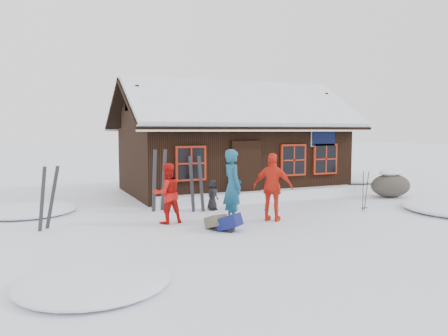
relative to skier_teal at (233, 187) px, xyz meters
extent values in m
plane|color=white|center=(1.11, 0.79, -0.97)|extent=(120.00, 120.00, 0.00)
cube|color=black|center=(2.61, 5.79, 0.28)|extent=(8.00, 5.00, 2.50)
cube|color=black|center=(2.61, 4.31, 2.38)|extent=(8.90, 3.14, 1.88)
cube|color=black|center=(2.61, 7.26, 2.38)|extent=(8.90, 3.14, 1.88)
cube|color=white|center=(2.61, 4.31, 2.52)|extent=(8.72, 3.07, 1.86)
cube|color=white|center=(2.61, 7.26, 2.52)|extent=(8.72, 3.07, 1.86)
cube|color=white|center=(2.61, 5.79, 3.25)|extent=(8.81, 0.22, 0.14)
cube|color=silver|center=(2.61, 2.84, 1.51)|extent=(8.90, 0.10, 0.20)
cube|color=black|center=(2.01, 3.24, 0.03)|extent=(1.00, 0.10, 2.00)
cube|color=black|center=(5.21, 3.21, 1.18)|extent=(1.00, 0.06, 0.60)
cube|color=maroon|center=(0.01, 3.23, 0.38)|extent=(1.04, 0.10, 1.14)
cube|color=black|center=(0.01, 3.19, 0.38)|extent=(0.90, 0.04, 1.00)
cube|color=maroon|center=(3.91, 3.23, 0.38)|extent=(1.04, 0.10, 1.14)
cube|color=black|center=(3.91, 3.19, 0.38)|extent=(0.90, 0.04, 1.00)
cube|color=maroon|center=(5.31, 3.23, 0.38)|extent=(1.04, 0.10, 1.14)
cube|color=black|center=(5.31, 3.19, 0.38)|extent=(0.90, 0.04, 1.00)
cube|color=white|center=(2.61, 3.04, -0.79)|extent=(7.60, 0.60, 0.35)
ellipsoid|color=white|center=(-4.89, 3.79, -0.97)|extent=(2.80, 2.80, 0.34)
ellipsoid|color=white|center=(-3.89, -3.21, -0.97)|extent=(2.40, 2.40, 0.29)
ellipsoid|color=white|center=(9.11, 6.79, -0.97)|extent=(4.00, 4.00, 0.48)
imported|color=navy|center=(0.00, 0.00, 0.00)|extent=(0.49, 0.72, 1.94)
imported|color=red|center=(-1.52, 0.75, -0.18)|extent=(0.82, 0.67, 1.57)
imported|color=red|center=(1.14, -0.10, -0.06)|extent=(1.07, 1.06, 1.82)
imported|color=black|center=(0.27, 2.03, -0.51)|extent=(0.54, 0.50, 0.93)
ellipsoid|color=#49433A|center=(7.17, 1.82, -0.55)|extent=(1.53, 1.14, 0.84)
ellipsoid|color=white|center=(7.17, 1.82, -0.19)|extent=(0.96, 0.69, 0.21)
cube|color=black|center=(-4.51, 1.24, -0.21)|extent=(0.26, 0.31, 1.60)
cube|color=black|center=(-4.28, 1.37, -0.21)|extent=(0.39, 0.08, 1.60)
cube|color=black|center=(-0.40, 1.99, -0.16)|extent=(0.22, 0.08, 1.72)
cube|color=black|center=(-0.12, 1.95, -0.16)|extent=(0.20, 0.11, 1.72)
cube|color=black|center=(-1.39, 2.55, -0.07)|extent=(0.20, 0.12, 1.90)
cube|color=black|center=(-1.08, 2.61, -0.07)|extent=(0.22, 0.08, 1.90)
cylinder|color=black|center=(4.37, 0.10, -0.39)|extent=(0.09, 0.11, 1.24)
cylinder|color=black|center=(4.51, 0.10, -0.39)|extent=(0.09, 0.11, 1.24)
cube|color=#131853|center=(-0.42, -0.70, -0.82)|extent=(0.66, 0.68, 0.29)
cube|color=#4F4A39|center=(-0.66, -0.44, -0.84)|extent=(0.44, 0.54, 0.27)
camera|label=1|loc=(-4.70, -10.10, 1.45)|focal=35.00mm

